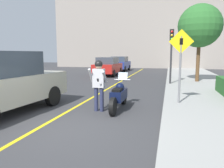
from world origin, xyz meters
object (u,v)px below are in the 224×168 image
(suv_nearby, at_px, (2,83))
(parked_car_blue, at_px, (120,64))
(street_tree, at_px, (200,26))
(parked_car_red, at_px, (108,66))
(traffic_light, at_px, (171,46))
(motorcycle, at_px, (119,96))
(person_biker, at_px, (99,80))
(crossing_sign, at_px, (181,59))

(suv_nearby, height_order, parked_car_blue, suv_nearby)
(street_tree, xyz_separation_m, parked_car_red, (-7.32, 3.34, -2.96))
(traffic_light, bearing_deg, parked_car_blue, 118.07)
(motorcycle, distance_m, suv_nearby, 3.96)
(street_tree, bearing_deg, person_biker, -115.48)
(traffic_light, relative_size, parked_car_red, 0.81)
(motorcycle, distance_m, street_tree, 9.72)
(suv_nearby, relative_size, crossing_sign, 1.77)
(person_biker, relative_size, street_tree, 0.34)
(person_biker, xyz_separation_m, parked_car_blue, (-3.26, 17.89, -0.24))
(motorcycle, relative_size, street_tree, 0.45)
(street_tree, xyz_separation_m, parked_car_blue, (-7.47, 9.05, -2.96))
(traffic_light, height_order, parked_car_red, traffic_light)
(motorcycle, height_order, traffic_light, traffic_light)
(suv_nearby, relative_size, street_tree, 0.96)
(suv_nearby, xyz_separation_m, street_tree, (7.19, 9.96, 2.77))
(suv_nearby, relative_size, parked_car_red, 1.18)
(crossing_sign, relative_size, parked_car_blue, 0.67)
(parked_car_red, bearing_deg, crossing_sign, -61.11)
(motorcycle, distance_m, traffic_light, 7.31)
(person_biker, distance_m, crossing_sign, 3.24)
(traffic_light, bearing_deg, parked_car_red, 138.20)
(motorcycle, height_order, street_tree, street_tree)
(crossing_sign, xyz_separation_m, parked_car_red, (-5.84, 10.59, -0.93))
(person_biker, xyz_separation_m, parked_car_red, (-3.11, 12.18, -0.24))
(parked_car_blue, bearing_deg, street_tree, -50.46)
(person_biker, height_order, parked_car_red, person_biker)
(person_biker, bearing_deg, motorcycle, 35.12)
(parked_car_blue, bearing_deg, crossing_sign, -69.80)
(crossing_sign, bearing_deg, suv_nearby, -154.60)
(parked_car_blue, bearing_deg, parked_car_red, -88.44)
(crossing_sign, height_order, parked_car_red, crossing_sign)
(motorcycle, height_order, parked_car_blue, parked_car_blue)
(person_biker, relative_size, parked_car_red, 0.42)
(motorcycle, relative_size, suv_nearby, 0.47)
(suv_nearby, height_order, crossing_sign, crossing_sign)
(suv_nearby, bearing_deg, traffic_light, 57.13)
(suv_nearby, relative_size, parked_car_blue, 1.18)
(person_biker, height_order, traffic_light, traffic_light)
(person_biker, height_order, crossing_sign, crossing_sign)
(traffic_light, bearing_deg, crossing_sign, -86.80)
(suv_nearby, distance_m, parked_car_blue, 19.02)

